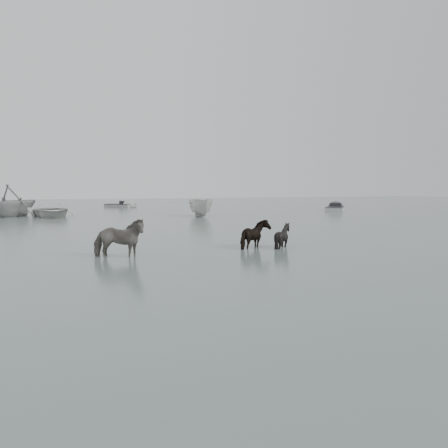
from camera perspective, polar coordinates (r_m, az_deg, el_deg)
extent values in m
plane|color=slate|center=(15.02, 2.29, -4.31)|extent=(140.00, 140.00, 0.00)
imported|color=black|center=(15.26, -13.61, -1.36)|extent=(2.01, 1.39, 1.55)
imported|color=black|center=(17.17, 4.22, -0.87)|extent=(1.63, 1.71, 1.35)
imported|color=black|center=(17.45, 7.66, -0.97)|extent=(1.17, 1.05, 1.25)
imported|color=beige|center=(36.86, -21.70, 1.76)|extent=(4.74, 6.02, 1.13)
imported|color=#A2A5A2|center=(38.41, -25.98, 2.88)|extent=(6.56, 6.68, 2.67)
imported|color=beige|center=(34.72, -3.03, 2.31)|extent=(1.64, 4.15, 1.59)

